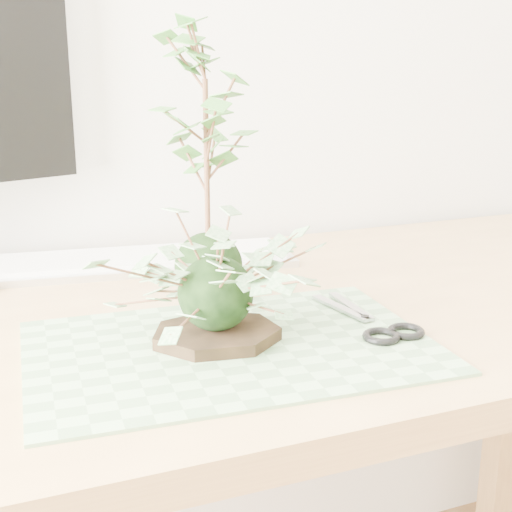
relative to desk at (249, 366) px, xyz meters
The scene contains 7 objects.
desk is the anchor object (origin of this frame).
cutting_mat 0.17m from the desk, 119.25° to the right, with size 0.47×0.32×0.00m, color #5E8557.
stone_dish 0.17m from the desk, 127.97° to the right, with size 0.16×0.16×0.01m, color black.
ivy_kokedama 0.24m from the desk, 127.97° to the right, with size 0.27×0.27×0.18m.
maple_kokedama 0.38m from the desk, 123.44° to the left, with size 0.26×0.26×0.40m.
keyboard 0.29m from the desk, 109.21° to the left, with size 0.51×0.21×0.02m.
scissors 0.21m from the desk, 51.74° to the right, with size 0.09×0.19×0.01m.
Camera 1 is at (-0.31, 0.37, 1.07)m, focal length 50.00 mm.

